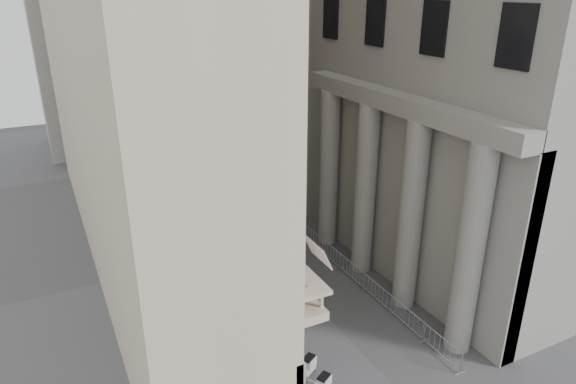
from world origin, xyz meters
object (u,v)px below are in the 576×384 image
security_tent (208,206)px  pedestrian_a (244,212)px  street_lamp (192,181)px  pedestrian_b (236,186)px  info_kiosk (178,218)px

security_tent → pedestrian_a: (3.48, 2.91, -2.26)m
security_tent → street_lamp: bearing=163.5°
security_tent → pedestrian_b: (4.77, 7.80, -2.25)m
security_tent → pedestrian_a: bearing=40.0°
info_kiosk → pedestrian_a: info_kiosk is taller
street_lamp → info_kiosk: bearing=88.9°
pedestrian_b → security_tent: bearing=93.4°
street_lamp → pedestrian_b: (5.58, 7.55, -3.96)m
security_tent → info_kiosk: 4.27m
pedestrian_a → pedestrian_b: 5.05m
security_tent → street_lamp: (-0.81, 0.24, 1.71)m
info_kiosk → pedestrian_b: (5.88, 4.22, -0.20)m
pedestrian_a → pedestrian_b: size_ratio=0.99×
security_tent → info_kiosk: bearing=107.3°
info_kiosk → pedestrian_b: info_kiosk is taller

